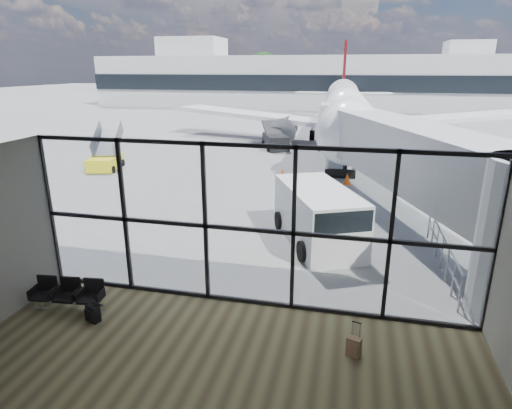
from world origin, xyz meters
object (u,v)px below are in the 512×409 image
at_px(mobile_stairs, 106,160).
at_px(belt_loader, 275,140).
at_px(service_van, 319,216).
at_px(backpack, 93,313).
at_px(suitcase, 354,347).
at_px(airliner, 344,108).
at_px(seating_row, 69,292).

bearing_deg(mobile_stairs, belt_loader, 32.77).
bearing_deg(service_van, backpack, -152.91).
distance_m(backpack, suitcase, 6.58).
xyz_separation_m(backpack, belt_loader, (0.08, 25.37, 0.42)).
bearing_deg(airliner, backpack, -102.08).
bearing_deg(belt_loader, suitcase, -98.44).
distance_m(seating_row, backpack, 1.10).
relative_size(backpack, mobile_stairs, 0.14).
bearing_deg(seating_row, airliner, 72.63).
height_order(service_van, mobile_stairs, mobile_stairs).
distance_m(suitcase, belt_loader, 26.14).
xyz_separation_m(backpack, airliner, (5.24, 31.19, 2.60)).
relative_size(seating_row, belt_loader, 0.44).
bearing_deg(backpack, belt_loader, 110.68).
relative_size(seating_row, service_van, 0.38).
bearing_deg(mobile_stairs, airliner, 33.76).
relative_size(seating_row, mobile_stairs, 0.55).
height_order(suitcase, mobile_stairs, mobile_stairs).
distance_m(suitcase, mobile_stairs, 22.32).
relative_size(seating_row, suitcase, 2.31).
distance_m(backpack, belt_loader, 25.38).
xyz_separation_m(airliner, mobile_stairs, (-14.50, -15.41, -2.28)).
bearing_deg(backpack, suitcase, 21.38).
bearing_deg(seating_row, backpack, -30.06).
distance_m(service_van, mobile_stairs, 17.15).
distance_m(seating_row, suitcase, 7.57).
relative_size(backpack, airliner, 0.01).
bearing_deg(service_van, mobile_stairs, 122.90).
xyz_separation_m(airliner, service_van, (-0.04, -24.61, -1.77)).
relative_size(service_van, belt_loader, 1.15).
distance_m(backpack, airliner, 31.74).
distance_m(seating_row, service_van, 8.73).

